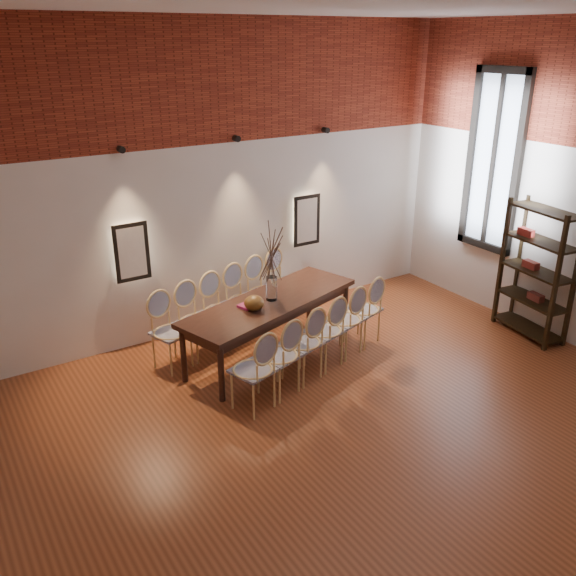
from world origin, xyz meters
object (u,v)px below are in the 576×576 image
dining_table (271,327)px  chair_far_c (221,311)px  shelving_rack (537,271)px  chair_near_a (253,370)px  chair_far_d (244,301)px  chair_near_f (362,309)px  chair_far_a (171,333)px  chair_near_c (302,343)px  chair_near_e (344,320)px  chair_far_e (265,292)px  chair_near_d (324,331)px  bowl (254,303)px  chair_far_f (284,284)px  book (250,305)px  vase (272,288)px  chair_far_b (197,321)px  chair_near_b (278,356)px

dining_table → chair_far_c: (-0.39, 0.59, 0.09)m
chair_far_c → shelving_rack: (3.64, -1.96, 0.43)m
chair_near_a → chair_far_d: bearing=47.6°
chair_near_f → chair_far_a: bearing=146.7°
chair_near_c → chair_near_e: 0.82m
chair_near_f → chair_far_e: 1.41m
chair_near_d → bowl: chair_near_d is taller
chair_far_a → chair_far_c: bearing=180.0°
chair_far_f → bowl: (-1.11, -1.09, 0.37)m
chair_near_a → chair_far_e: size_ratio=1.00×
chair_far_c → chair_far_f: (1.18, 0.35, 0.00)m
chair_far_c → book: 0.68m
chair_far_f → shelving_rack: shelving_rack is taller
dining_table → chair_near_d: size_ratio=2.62×
dining_table → chair_near_a: (-0.79, -0.94, 0.09)m
chair_far_f → bowl: chair_far_f is taller
chair_far_f → chair_near_c: bearing=47.6°
chair_far_f → book: bearing=24.6°
chair_near_d → book: (-0.70, 0.57, 0.30)m
chair_near_c → book: chair_near_c is taller
chair_near_a → vase: vase is taller
chair_near_a → chair_far_f: bearing=33.3°
chair_near_a → chair_near_e: 1.64m
chair_near_f → book: 1.55m
dining_table → chair_far_c: chair_far_c is taller
chair_near_d → chair_far_b: (-1.17, 1.06, 0.00)m
chair_far_f → book: chair_far_f is taller
chair_near_b → chair_far_e: bearing=47.6°
chair_near_d → chair_far_b: bearing=121.3°
chair_far_c → chair_far_a: bearing=-0.0°
chair_near_d → chair_near_e: bearing=0.0°
dining_table → chair_near_b: (-0.40, -0.82, 0.09)m
chair_near_d → chair_near_f: bearing=0.0°
chair_far_c → bowl: size_ratio=3.92×
chair_far_b → chair_near_b: bearing=90.0°
chair_near_c → chair_near_f: 1.23m
chair_near_d → chair_far_c: size_ratio=1.00×
chair_far_c → chair_far_f: size_ratio=1.00×
chair_near_b → chair_far_b: same height
chair_near_a → vase: 1.32m
chair_near_c → vase: bearing=71.4°
chair_near_e → book: chair_near_e is taller
chair_far_a → chair_far_d: same height
chair_near_b → chair_near_c: same height
chair_far_e → book: bearing=33.5°
chair_near_b → chair_far_b: size_ratio=1.00×
chair_near_c → chair_far_c: bearing=90.0°
chair_far_d → bowl: 0.98m
chair_far_c → book: chair_far_c is taller
chair_near_d → chair_far_f: size_ratio=1.00×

